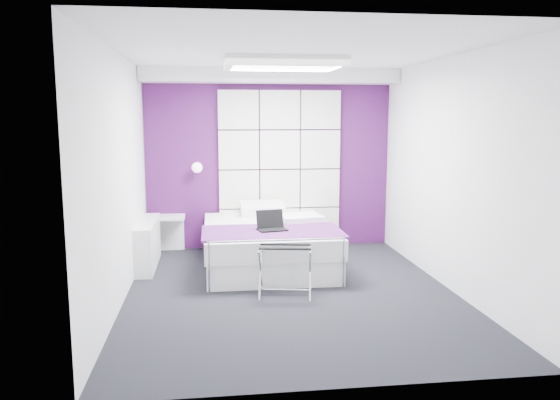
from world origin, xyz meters
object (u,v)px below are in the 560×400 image
object	(u,v)px
wall_lamp	(197,167)
laptop	(272,225)
nightstand	(170,217)
bed	(268,243)
radiator	(148,244)
luggage_rack	(285,271)

from	to	relation	value
wall_lamp	laptop	xyz separation A→B (m)	(0.91, -1.38, -0.59)
nightstand	laptop	size ratio (longest dim) A/B	1.24
wall_lamp	bed	xyz separation A→B (m)	(0.91, -0.93, -0.92)
radiator	luggage_rack	distance (m)	2.13
wall_lamp	bed	size ratio (longest dim) A/B	0.07
nightstand	luggage_rack	world-z (taller)	luggage_rack
bed	nightstand	world-z (taller)	bed
bed	laptop	world-z (taller)	laptop
wall_lamp	laptop	world-z (taller)	wall_lamp
radiator	luggage_rack	xyz separation A→B (m)	(1.61, -1.39, -0.02)
laptop	radiator	bearing A→B (deg)	146.57
bed	laptop	xyz separation A→B (m)	(0.00, -0.44, 0.33)
luggage_rack	laptop	xyz separation A→B (m)	(-0.06, 0.77, 0.35)
radiator	bed	xyz separation A→B (m)	(1.55, -0.17, 0.00)
wall_lamp	luggage_rack	xyz separation A→B (m)	(0.97, -2.15, -0.94)
nightstand	laptop	bearing A→B (deg)	-45.46
bed	wall_lamp	bearing A→B (deg)	134.30
radiator	nightstand	size ratio (longest dim) A/B	2.85
luggage_rack	laptop	size ratio (longest dim) A/B	1.65
wall_lamp	laptop	size ratio (longest dim) A/B	0.44
radiator	nightstand	bearing A→B (deg)	71.57
nightstand	wall_lamp	bearing A→B (deg)	5.71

